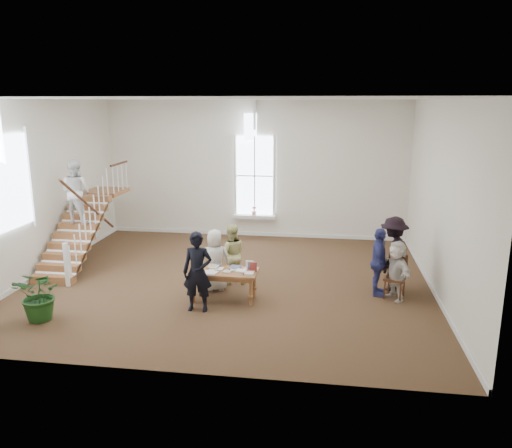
% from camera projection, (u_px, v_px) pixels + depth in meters
% --- Properties ---
extents(ground, '(10.00, 10.00, 0.00)m').
position_uv_depth(ground, '(230.00, 280.00, 12.70)').
color(ground, '#412E19').
rests_on(ground, ground).
extents(room_shell, '(10.49, 10.00, 10.00)m').
position_uv_depth(room_shell, '(254.00, 225.00, 16.83)').
color(room_shell, silver).
rests_on(room_shell, ground).
extents(staircase, '(1.10, 4.10, 2.92)m').
position_uv_depth(staircase, '(78.00, 207.00, 13.63)').
color(staircase, brown).
rests_on(staircase, ground).
extents(library_table, '(1.50, 0.78, 0.77)m').
position_uv_depth(library_table, '(225.00, 274.00, 11.31)').
color(library_table, brown).
rests_on(library_table, ground).
extents(police_officer, '(0.65, 0.43, 1.75)m').
position_uv_depth(police_officer, '(198.00, 272.00, 10.69)').
color(police_officer, black).
rests_on(police_officer, ground).
extents(elderly_woman, '(0.83, 0.66, 1.49)m').
position_uv_depth(elderly_woman, '(215.00, 260.00, 11.91)').
color(elderly_woman, beige).
rests_on(elderly_woman, ground).
extents(person_yellow, '(0.84, 0.72, 1.51)m').
position_uv_depth(person_yellow, '(231.00, 254.00, 12.34)').
color(person_yellow, '#CFCB81').
rests_on(person_yellow, ground).
extents(woman_cluster_a, '(0.47, 0.98, 1.61)m').
position_uv_depth(woman_cluster_a, '(378.00, 262.00, 11.57)').
color(woman_cluster_a, navy).
rests_on(woman_cluster_a, ground).
extents(woman_cluster_b, '(1.02, 1.32, 1.79)m').
position_uv_depth(woman_cluster_b, '(393.00, 253.00, 11.93)').
color(woman_cluster_b, black).
rests_on(woman_cluster_b, ground).
extents(woman_cluster_c, '(0.94, 1.34, 1.39)m').
position_uv_depth(woman_cluster_c, '(396.00, 270.00, 11.35)').
color(woman_cluster_c, beige).
rests_on(woman_cluster_c, ground).
extents(floor_plant, '(1.06, 0.93, 1.11)m').
position_uv_depth(floor_plant, '(41.00, 295.00, 10.28)').
color(floor_plant, '#163B13').
rests_on(floor_plant, ground).
extents(side_chair, '(0.57, 0.57, 1.02)m').
position_uv_depth(side_chair, '(396.00, 274.00, 11.50)').
color(side_chair, '#39210F').
rests_on(side_chair, ground).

